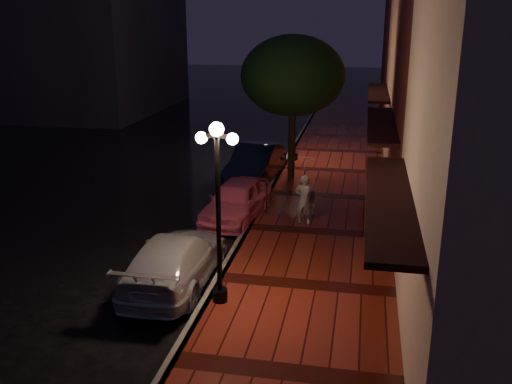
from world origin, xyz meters
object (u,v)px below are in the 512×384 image
Objects in this scene: street_tree at (293,78)px; parking_meter at (267,194)px; navy_car at (255,164)px; streetlamp_near at (218,203)px; silver_car at (175,260)px; pink_car at (237,200)px; woman_with_umbrella at (305,179)px; streetlamp_far at (295,108)px.

parking_meter is (-0.23, -4.70, -3.40)m from street_tree.
streetlamp_near is at bearing -79.61° from navy_car.
silver_car is 5.54m from parking_meter.
street_tree is at bearing 18.70° from navy_car.
navy_car reaches higher than silver_car.
street_tree is 1.25× the size of silver_car.
navy_car is 4.49m from parking_meter.
silver_car is at bearing -88.54° from pink_car.
street_tree is at bearing 88.65° from streetlamp_near.
silver_car is at bearing 62.06° from woman_with_umbrella.
woman_with_umbrella reaches higher than navy_car.
street_tree is 6.01m from woman_with_umbrella.
pink_car reaches higher than silver_car.
streetlamp_far reaches higher than parking_meter.
streetlamp_near is at bearing -90.00° from streetlamp_far.
parking_meter is at bearing -89.77° from streetlamp_far.
streetlamp_far is at bearing -78.07° from woman_with_umbrella.
street_tree is (0.26, -3.01, 1.64)m from streetlamp_far.
woman_with_umbrella is (1.37, 5.69, -0.96)m from streetlamp_near.
pink_car is at bearing -96.78° from streetlamp_far.
parking_meter is (1.22, -4.32, 0.09)m from navy_car.
street_tree is at bearing -100.09° from silver_car.
street_tree reaches higher than streetlamp_near.
street_tree reaches higher than pink_car.
navy_car is (-1.19, 10.61, -1.84)m from streetlamp_near.
navy_car is at bearing -91.99° from silver_car.
woman_with_umbrella is at bearing -121.08° from silver_car.
pink_car is at bearing -103.63° from street_tree.
street_tree is at bearing 69.54° from parking_meter.
woman_with_umbrella is (2.80, 4.74, 0.96)m from silver_car.
streetlamp_near reaches higher than parking_meter.
parking_meter is (0.98, 0.29, 0.17)m from pink_car.
streetlamp_near is 6.53m from parking_meter.
navy_car reaches higher than parking_meter.
navy_car is (-1.19, -3.39, -1.84)m from streetlamp_far.
navy_car reaches higher than pink_car.
streetlamp_far is 8.28m from pink_car.
streetlamp_far is at bearing 90.08° from pink_car.
silver_car is (-0.48, -5.06, -0.00)m from pink_car.
silver_car is at bearing -96.24° from streetlamp_far.
navy_car is (-1.45, -0.38, -3.48)m from street_tree.
streetlamp_far is at bearing 94.91° from street_tree.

